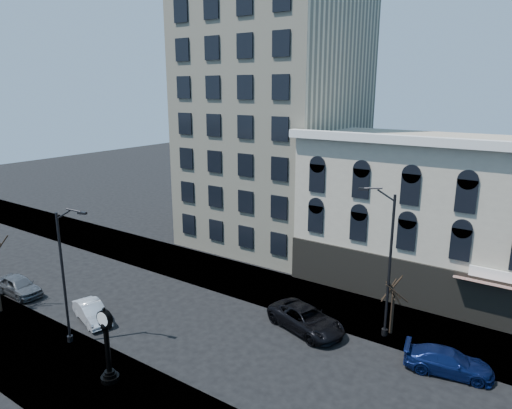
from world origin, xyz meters
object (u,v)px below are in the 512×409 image
Objects in this scene: car_near_b at (92,312)px; street_lamp_near at (68,241)px; street_clock at (107,348)px; car_near_a at (19,286)px.

street_lamp_near is at bearing -124.85° from car_near_b.
street_lamp_near is (-4.69, 1.30, 4.76)m from street_clock.
street_clock is 6.81m from street_lamp_near.
street_clock is at bearing -100.62° from car_near_a.
car_near_a is (-14.79, 3.06, -1.33)m from street_clock.
street_lamp_near is 2.00× the size of car_near_a.
car_near_b is at bearing 113.83° from street_lamp_near.
street_clock is 0.49× the size of street_lamp_near.
car_near_a is (-10.10, 1.77, -6.10)m from street_lamp_near.
car_near_b is (-1.91, 2.39, -6.19)m from street_lamp_near.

